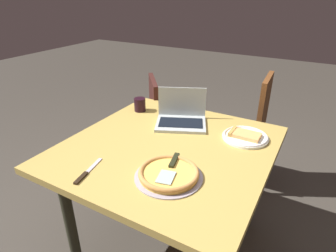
# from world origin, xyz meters

# --- Properties ---
(ground_plane) EXTENTS (12.00, 12.00, 0.00)m
(ground_plane) POSITION_xyz_m (0.00, 0.00, 0.00)
(ground_plane) COLOR #3D3730
(dining_table) EXTENTS (1.08, 1.11, 0.75)m
(dining_table) POSITION_xyz_m (0.00, 0.00, 0.66)
(dining_table) COLOR tan
(dining_table) RESTS_ON ground_plane
(laptop) EXTENTS (0.38, 0.34, 0.21)m
(laptop) POSITION_xyz_m (-0.07, 0.29, 0.79)
(laptop) COLOR #ABB3B3
(laptop) RESTS_ON dining_table
(pizza_plate) EXTENTS (0.26, 0.26, 0.04)m
(pizza_plate) POSITION_xyz_m (0.35, 0.28, 0.76)
(pizza_plate) COLOR white
(pizza_plate) RESTS_ON dining_table
(pizza_tray) EXTENTS (0.31, 0.31, 0.04)m
(pizza_tray) POSITION_xyz_m (0.15, -0.25, 0.77)
(pizza_tray) COLOR #A29AA9
(pizza_tray) RESTS_ON dining_table
(table_knife) EXTENTS (0.06, 0.22, 0.01)m
(table_knife) POSITION_xyz_m (-0.20, -0.42, 0.75)
(table_knife) COLOR silver
(table_knife) RESTS_ON dining_table
(drink_cup) EXTENTS (0.08, 0.08, 0.09)m
(drink_cup) POSITION_xyz_m (-0.41, 0.32, 0.79)
(drink_cup) COLOR black
(drink_cup) RESTS_ON dining_table
(chair_near) EXTENTS (0.41, 0.41, 0.94)m
(chair_near) POSITION_xyz_m (0.22, 0.92, 0.54)
(chair_near) COLOR brown
(chair_near) RESTS_ON ground_plane
(chair_far) EXTENTS (0.60, 0.60, 0.85)m
(chair_far) POSITION_xyz_m (-0.64, 0.63, 0.49)
(chair_far) COLOR #381A16
(chair_far) RESTS_ON ground_plane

